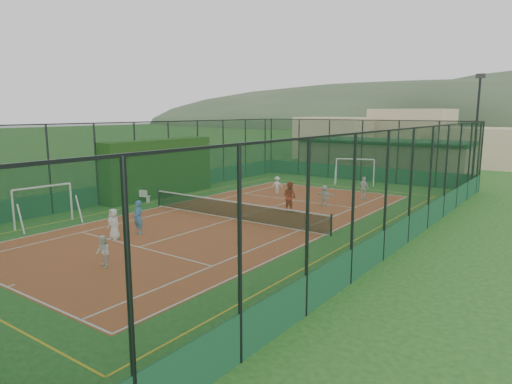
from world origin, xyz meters
The scene contains 18 objects.
ground centered at (0.00, 0.00, 0.00)m, with size 300.00×300.00×0.00m, color #1D521C.
court_slab centered at (0.00, 0.00, 0.01)m, with size 11.17×23.97×0.01m, color #AA3B25.
tennis_net centered at (0.00, 0.00, 0.53)m, with size 11.67×0.12×1.06m, color black, non-canonical shape.
perimeter_fence centered at (0.00, 0.00, 2.50)m, with size 18.12×34.12×5.00m, color black, non-canonical shape.
floodlight_ne centered at (8.60, 16.60, 4.12)m, with size 0.60×0.26×8.25m, color black, non-canonical shape.
clubhouse centered at (0.00, 22.00, 1.57)m, with size 15.20×7.20×3.15m, color tan, non-canonical shape.
hedge_left centered at (-8.30, 2.42, 1.92)m, with size 1.31×8.77×3.83m, color black.
white_bench centered at (-7.80, 0.17, 0.42)m, with size 1.50×0.41×0.84m, color white, non-canonical shape.
futsal_goal_near centered at (-7.00, -6.59, 0.98)m, with size 0.88×3.03×1.96m, color white, non-canonical shape.
futsal_goal_far centered at (0.25, 15.21, 0.98)m, with size 3.04×0.88×1.96m, color white, non-canonical shape.
child_near_left centered at (-1.88, -6.22, 0.71)m, with size 0.68×0.44×1.40m, color white.
child_near_mid centered at (-1.70, -4.97, 0.80)m, with size 0.58×0.38×1.59m, color #4475C2.
child_near_right centered at (0.93, -8.83, 0.61)m, with size 0.58×0.45×1.20m, color white.
child_far_left centered at (-2.33, 7.85, 0.61)m, with size 0.77×0.44×1.19m, color white.
child_far_right centered at (3.52, 9.19, 0.76)m, with size 0.88×0.37×1.51m, color white.
child_far_back centered at (2.39, 5.92, 0.65)m, with size 1.18×0.38×1.28m, color white.
coach centered at (1.49, 3.31, 0.88)m, with size 0.84×0.66×1.73m, color #AB1A12.
tennis_balls centered at (-2.09, 1.57, 0.04)m, with size 3.98×1.08×0.07m.
Camera 1 is at (14.92, -18.60, 5.68)m, focal length 32.00 mm.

